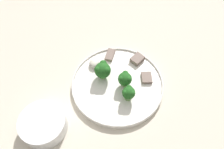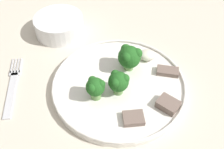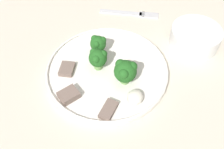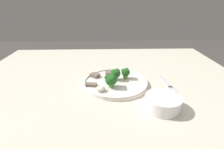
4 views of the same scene
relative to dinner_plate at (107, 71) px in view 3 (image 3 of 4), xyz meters
name	(u,v)px [view 3 (image 3 of 4)]	position (x,y,z in m)	size (l,w,h in m)	color
table	(109,106)	(0.04, 0.01, -0.09)	(1.32, 1.18, 0.75)	beige
dinner_plate	(107,71)	(0.00, 0.00, 0.00)	(0.29, 0.29, 0.02)	white
fork	(129,13)	(-0.23, 0.00, -0.01)	(0.04, 0.17, 0.00)	silver
cream_bowl	(195,37)	(-0.16, 0.19, 0.01)	(0.13, 0.13, 0.05)	white
broccoli_floret_near_rim_left	(98,58)	(0.00, -0.02, 0.04)	(0.04, 0.04, 0.05)	#709E56
broccoli_floret_center_left	(125,71)	(0.02, 0.05, 0.04)	(0.05, 0.05, 0.06)	#709E56
broccoli_floret_back_left	(98,44)	(-0.05, -0.04, 0.03)	(0.04, 0.04, 0.05)	#709E56
meat_slice_front_slice	(108,110)	(0.11, 0.03, 0.01)	(0.05, 0.03, 0.01)	#756056
meat_slice_middle_slice	(69,95)	(0.10, -0.06, 0.01)	(0.05, 0.05, 0.02)	#756056
meat_slice_rear_slice	(67,69)	(0.03, -0.09, 0.01)	(0.04, 0.04, 0.01)	#756056
sauce_dollop	(135,97)	(0.07, 0.08, 0.01)	(0.04, 0.03, 0.02)	silver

